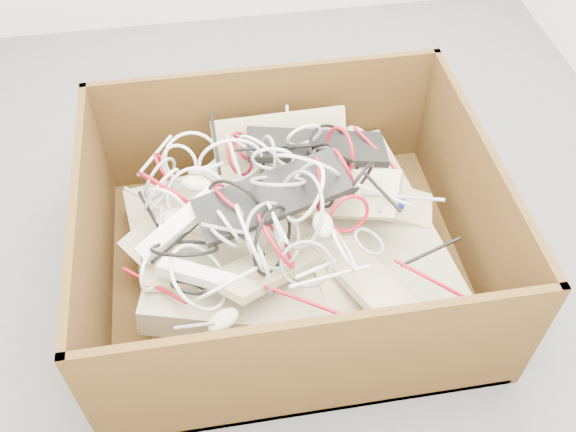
{
  "coord_description": "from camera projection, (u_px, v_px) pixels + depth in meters",
  "views": [
    {
      "loc": [
        -0.34,
        -1.65,
        1.92
      ],
      "look_at": [
        -0.12,
        -0.25,
        0.3
      ],
      "focal_mm": 39.69,
      "sensor_mm": 36.0,
      "label": 1
    }
  ],
  "objects": [
    {
      "name": "cardboard_box",
      "position": [
        283.0,
        252.0,
        2.27
      ],
      "size": [
        1.33,
        1.11,
        0.56
      ],
      "color": "#39290E",
      "rests_on": "ground"
    },
    {
      "name": "vga_plug",
      "position": [
        398.0,
        202.0,
        2.14
      ],
      "size": [
        0.06,
        0.05,
        0.03
      ],
      "primitive_type": "cube",
      "rotation": [
        0.09,
        0.14,
        -0.31
      ],
      "color": "#0C1EBF",
      "rests_on": "keyboard_pile"
    },
    {
      "name": "ground",
      "position": [
        307.0,
        216.0,
        2.55
      ],
      "size": [
        3.0,
        3.0,
        0.0
      ],
      "primitive_type": "plane",
      "color": "#555557",
      "rests_on": "ground"
    },
    {
      "name": "keyboard_pile",
      "position": [
        297.0,
        218.0,
        2.18
      ],
      "size": [
        1.17,
        0.98,
        0.38
      ],
      "color": "#C5BF8B",
      "rests_on": "cardboard_box"
    },
    {
      "name": "mice_scatter",
      "position": [
        282.0,
        227.0,
        2.06
      ],
      "size": [
        0.84,
        0.91,
        0.17
      ],
      "color": "#BFBB9A",
      "rests_on": "keyboard_pile"
    },
    {
      "name": "cable_tangle",
      "position": [
        259.0,
        197.0,
        2.07
      ],
      "size": [
        1.08,
        0.9,
        0.42
      ],
      "color": "#A50B1A",
      "rests_on": "keyboard_pile"
    },
    {
      "name": "power_strip_right",
      "position": [
        201.0,
        276.0,
        1.94
      ],
      "size": [
        0.27,
        0.14,
        0.09
      ],
      "primitive_type": "cube",
      "rotation": [
        -0.1,
        0.17,
        -0.36
      ],
      "color": "white",
      "rests_on": "keyboard_pile"
    },
    {
      "name": "power_strip_left",
      "position": [
        181.0,
        224.0,
        2.04
      ],
      "size": [
        0.3,
        0.22,
        0.13
      ],
      "primitive_type": "cube",
      "rotation": [
        0.14,
        -0.26,
        0.55
      ],
      "color": "white",
      "rests_on": "keyboard_pile"
    }
  ]
}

